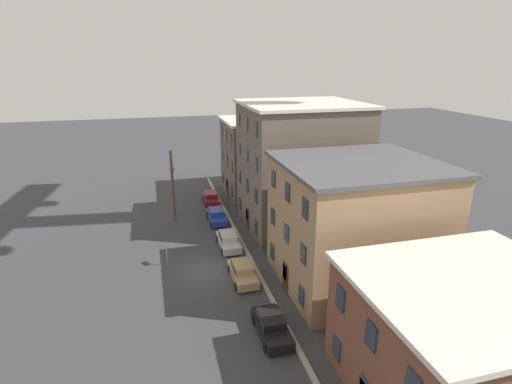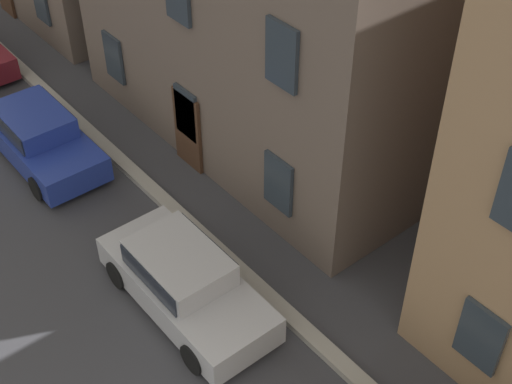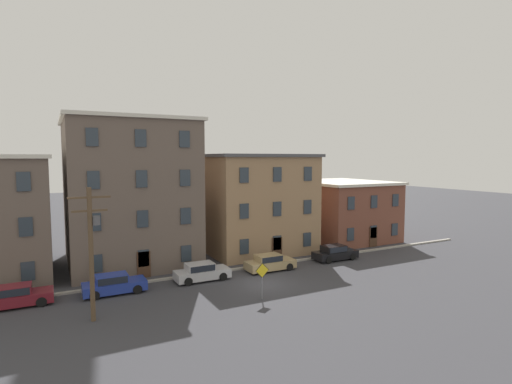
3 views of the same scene
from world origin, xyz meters
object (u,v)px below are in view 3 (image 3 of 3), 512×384
(car_blue, at_px, (114,283))
(car_maroon, at_px, (15,296))
(car_tan, at_px, (270,262))
(car_silver, at_px, (201,271))
(caution_sign, at_px, (262,275))
(car_black, at_px, (335,252))
(utility_pole, at_px, (92,246))

(car_blue, bearing_deg, car_maroon, 177.12)
(car_tan, bearing_deg, car_silver, 179.80)
(car_silver, distance_m, car_tan, 6.30)
(car_maroon, distance_m, caution_sign, 16.52)
(car_maroon, xyz_separation_m, car_black, (26.60, -0.01, 0.00))
(car_blue, distance_m, car_tan, 13.05)
(car_black, xyz_separation_m, caution_sign, (-11.38, -6.31, 0.99))
(car_silver, xyz_separation_m, car_black, (13.69, 0.26, 0.00))
(car_black, relative_size, utility_pole, 0.54)
(utility_pole, bearing_deg, car_maroon, 132.06)
(car_maroon, relative_size, car_blue, 1.00)
(car_maroon, distance_m, car_blue, 6.17)
(car_silver, bearing_deg, utility_pole, -151.53)
(car_black, bearing_deg, utility_pole, -167.62)
(car_maroon, height_order, car_tan, same)
(car_tan, relative_size, car_black, 1.00)
(car_silver, height_order, utility_pole, utility_pole)
(car_silver, bearing_deg, car_tan, -0.20)
(car_tan, bearing_deg, utility_pole, -162.77)
(car_blue, bearing_deg, utility_pole, -111.04)
(car_black, bearing_deg, car_blue, -179.16)
(car_tan, xyz_separation_m, utility_pole, (-14.81, -4.59, 3.83))
(car_blue, relative_size, car_tan, 1.00)
(car_maroon, relative_size, car_silver, 1.00)
(car_blue, bearing_deg, car_black, 0.84)
(car_silver, relative_size, caution_sign, 1.70)
(car_silver, bearing_deg, car_black, 1.09)
(car_blue, distance_m, caution_sign, 10.92)
(car_tan, xyz_separation_m, car_black, (7.39, 0.28, 0.00))
(car_black, bearing_deg, car_maroon, 179.98)
(car_tan, bearing_deg, car_maroon, 179.13)
(car_black, bearing_deg, car_tan, -177.81)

